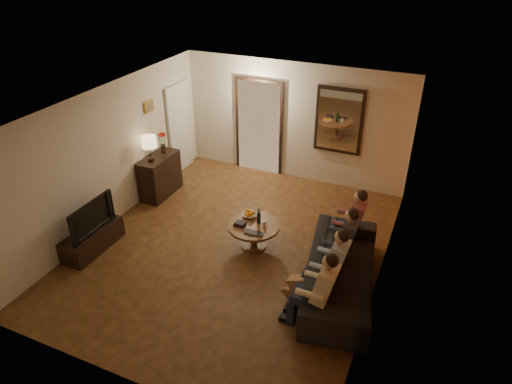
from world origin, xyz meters
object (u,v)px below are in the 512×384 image
at_px(tv_stand, 93,239).
at_px(bowl, 250,215).
at_px(sofa, 342,270).
at_px(person_b, 331,268).
at_px(table_lamp, 150,149).
at_px(coffee_table, 254,236).
at_px(laptop, 252,234).
at_px(person_c, 342,245).
at_px(dog, 303,284).
at_px(wine_bottle, 259,215).
at_px(dresser, 160,176).
at_px(person_a, 319,294).
at_px(tv, 88,216).
at_px(person_d, 351,226).

height_order(tv_stand, bowl, bowl).
height_order(sofa, person_b, person_b).
distance_m(table_lamp, coffee_table, 2.81).
bearing_deg(laptop, table_lamp, 157.82).
bearing_deg(laptop, coffee_table, 107.63).
distance_m(person_c, laptop, 1.50).
distance_m(dog, laptop, 1.30).
xyz_separation_m(dog, wine_bottle, (-1.17, 1.01, 0.32)).
relative_size(dresser, bowl, 3.79).
xyz_separation_m(dresser, table_lamp, (0.00, -0.22, 0.71)).
height_order(tv_stand, laptop, laptop).
relative_size(sofa, coffee_table, 2.79).
bearing_deg(tv_stand, coffee_table, 25.11).
bearing_deg(person_c, wine_bottle, 170.11).
bearing_deg(bowl, person_c, -12.39).
bearing_deg(person_a, person_c, 90.00).
bearing_deg(person_a, laptop, 143.78).
xyz_separation_m(dresser, tv, (0.00, -2.12, 0.25)).
xyz_separation_m(sofa, coffee_table, (-1.69, 0.47, -0.14)).
bearing_deg(person_b, table_lamp, 160.55).
xyz_separation_m(bowl, laptop, (0.28, -0.50, -0.02)).
distance_m(bowl, laptop, 0.57).
xyz_separation_m(table_lamp, laptop, (2.66, -0.98, -0.68)).
bearing_deg(table_lamp, tv, -90.00).
relative_size(dog, wine_bottle, 1.81).
bearing_deg(tv, dog, -85.66).
xyz_separation_m(tv, coffee_table, (2.56, 1.20, -0.46)).
height_order(tv_stand, coffee_table, coffee_table).
relative_size(dresser, tv_stand, 0.84).
height_order(table_lamp, tv, table_lamp).
bearing_deg(dog, wine_bottle, 144.86).
xyz_separation_m(tv, person_c, (4.15, 1.03, -0.08)).
height_order(person_c, bowl, person_c).
relative_size(table_lamp, sofa, 0.21).
relative_size(sofa, person_c, 2.09).
bearing_deg(table_lamp, bowl, -11.32).
height_order(person_a, person_d, same).
bearing_deg(person_d, person_c, -90.00).
distance_m(dog, coffee_table, 1.52).
bearing_deg(person_d, person_a, -90.00).
bearing_deg(tv_stand, laptop, 19.07).
bearing_deg(laptop, wine_bottle, 95.48).
bearing_deg(tv, coffee_table, -64.89).
relative_size(person_d, wine_bottle, 3.87).
bearing_deg(sofa, bowl, 60.25).
xyz_separation_m(sofa, person_c, (-0.10, 0.30, 0.23)).
xyz_separation_m(person_c, laptop, (-1.49, -0.11, -0.14)).
relative_size(person_a, person_d, 1.00).
height_order(table_lamp, dog, table_lamp).
relative_size(tv_stand, wine_bottle, 3.78).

